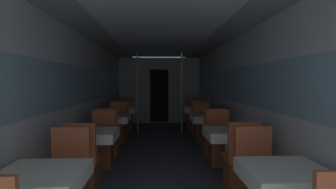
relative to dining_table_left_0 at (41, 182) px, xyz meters
name	(u,v)px	position (x,y,z in m)	size (l,w,h in m)	color
wall_left	(84,96)	(-0.42, 2.80, 0.55)	(0.05, 10.13, 2.29)	silver
wall_right	(236,96)	(2.46, 2.80, 0.55)	(0.05, 10.13, 2.29)	silver
ceiling_panel	(161,35)	(1.02, 2.80, 1.70)	(2.88, 10.13, 0.07)	silver
bulkhead_far	(159,91)	(1.02, 7.05, 0.51)	(2.82, 0.09, 2.29)	#A8A8A3
dining_table_left_0	(41,182)	(0.00, 0.00, 0.00)	(0.69, 0.69, 0.73)	#4C4C51
dining_table_left_1	(94,137)	(0.00, 1.77, 0.00)	(0.69, 0.69, 0.73)	#4C4C51
chair_left_near_1	(83,172)	(0.00, 1.19, -0.33)	(0.41, 0.41, 0.96)	brown
chair_left_far_1	(102,149)	(0.00, 2.35, -0.33)	(0.41, 0.41, 0.96)	brown
dining_table_left_2	(113,120)	(0.00, 3.54, 0.00)	(0.69, 0.69, 0.73)	#4C4C51
chair_left_near_2	(109,141)	(0.00, 2.96, -0.33)	(0.41, 0.41, 0.96)	brown
chair_left_far_2	(118,130)	(0.00, 4.11, -0.33)	(0.41, 0.41, 0.96)	brown
dining_table_left_3	(124,111)	(0.00, 5.31, 0.00)	(0.69, 0.69, 0.73)	#4C4C51
chair_left_near_3	(121,126)	(0.00, 4.73, -0.33)	(0.41, 0.41, 0.96)	brown
chair_left_far_3	(126,119)	(0.00, 5.88, -0.33)	(0.41, 0.41, 0.96)	brown
support_pole_left_3	(138,93)	(0.39, 5.31, 0.51)	(0.05, 0.05, 2.29)	silver
dining_table_right_0	(285,179)	(2.03, 0.00, 0.00)	(0.69, 0.69, 0.73)	#4C4C51
chair_right_far_0	(258,189)	(2.03, 0.58, -0.33)	(0.41, 0.41, 0.96)	brown
dining_table_right_1	(228,136)	(2.03, 1.77, 0.00)	(0.69, 0.69, 0.73)	#4C4C51
chair_right_near_1	(240,170)	(2.03, 1.19, -0.33)	(0.41, 0.41, 0.96)	brown
chair_right_far_1	(219,148)	(2.03, 2.35, -0.33)	(0.41, 0.41, 0.96)	brown
dining_table_right_2	(207,119)	(2.03, 3.54, 0.00)	(0.69, 0.69, 0.73)	#4C4C51
chair_right_near_2	(212,140)	(2.03, 2.96, -0.33)	(0.41, 0.41, 0.96)	brown
chair_right_far_2	(202,129)	(2.03, 4.11, -0.33)	(0.41, 0.41, 0.96)	brown
dining_table_right_3	(195,110)	(2.03, 5.31, 0.00)	(0.69, 0.69, 0.73)	#4C4C51
chair_right_near_3	(198,125)	(2.03, 4.73, -0.33)	(0.41, 0.41, 0.96)	brown
chair_right_far_3	(192,119)	(2.03, 5.88, -0.33)	(0.41, 0.41, 0.96)	brown
support_pole_right_3	(182,93)	(1.64, 5.31, 0.51)	(0.05, 0.05, 2.29)	silver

